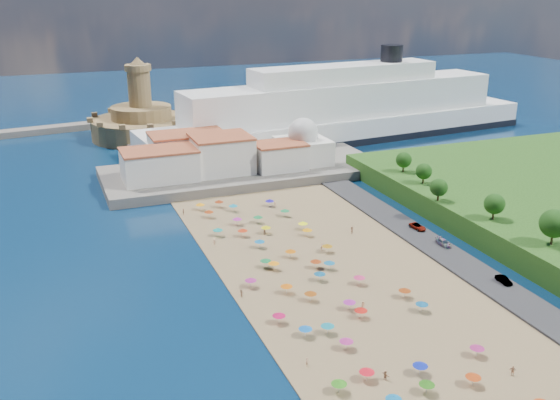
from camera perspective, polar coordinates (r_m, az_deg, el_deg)
name	(u,v)px	position (r m, az deg, el deg)	size (l,w,h in m)	color
ground	(304,272)	(137.12, 2.24, -6.58)	(700.00, 700.00, 0.00)	#071938
terrace	(244,171)	(203.83, -3.31, 2.63)	(90.00, 36.00, 3.00)	#59544C
jetty	(157,153)	(231.71, -11.22, 4.26)	(18.00, 70.00, 2.40)	#59544C
waterfront_buildings	(204,156)	(199.25, -6.98, 4.03)	(57.00, 29.00, 11.00)	silver
domed_building	(303,145)	(206.82, 2.11, 5.04)	(16.00, 16.00, 15.00)	silver
fortress	(142,122)	(259.31, -12.52, 7.00)	(40.00, 40.00, 32.40)	#9F7D4F
cruise_ship	(344,113)	(250.93, 5.83, 7.91)	(167.50, 41.13, 36.27)	black
beach_parasols	(321,286)	(126.62, 3.76, -7.84)	(29.85, 113.15, 2.20)	gray
beachgoers	(306,273)	(134.17, 2.36, -6.66)	(37.48, 100.46, 1.88)	tan
parked_cars	(444,243)	(153.07, 14.79, -3.82)	(2.72, 36.80, 1.41)	gray
hillside_trees	(530,220)	(148.37, 21.88, -1.74)	(11.57, 105.87, 8.04)	#382314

